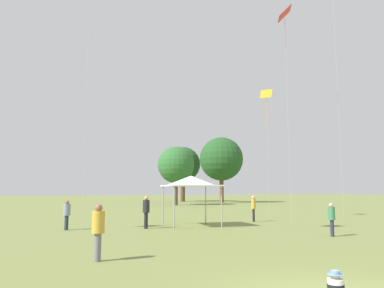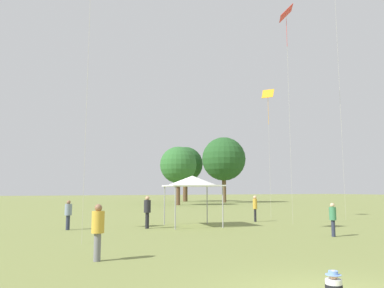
{
  "view_description": "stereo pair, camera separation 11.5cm",
  "coord_description": "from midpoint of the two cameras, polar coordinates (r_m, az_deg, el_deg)",
  "views": [
    {
      "loc": [
        -6.0,
        -5.73,
        2.2
      ],
      "look_at": [
        0.04,
        6.75,
        3.9
      ],
      "focal_mm": 35.0,
      "sensor_mm": 36.0,
      "label": 1
    },
    {
      "loc": [
        -5.89,
        -5.78,
        2.2
      ],
      "look_at": [
        0.04,
        6.75,
        3.9
      ],
      "focal_mm": 35.0,
      "sensor_mm": 36.0,
      "label": 2
    }
  ],
  "objects": [
    {
      "name": "distant_tree_2",
      "position": [
        66.48,
        4.91,
        -2.3
      ],
      "size": [
        7.68,
        7.68,
        11.49
      ],
      "color": "brown",
      "rests_on": "ground"
    },
    {
      "name": "kite_3",
      "position": [
        30.51,
        11.61,
        6.83
      ],
      "size": [
        0.97,
        1.03,
        10.19
      ],
      "rotation": [
        0.0,
        0.0,
        4.61
      ],
      "color": "orange",
      "rests_on": "ground"
    },
    {
      "name": "canopy_tent",
      "position": [
        23.14,
        0.21,
        -5.7
      ],
      "size": [
        3.64,
        3.64,
        3.07
      ],
      "rotation": [
        0.0,
        0.0,
        -0.16
      ],
      "color": "white",
      "rests_on": "ground"
    },
    {
      "name": "kite_2",
      "position": [
        27.98,
        14.29,
        17.91
      ],
      "size": [
        1.36,
        1.45,
        14.75
      ],
      "rotation": [
        0.0,
        0.0,
        3.34
      ],
      "color": "red",
      "rests_on": "ground"
    },
    {
      "name": "distant_tree_1",
      "position": [
        72.06,
        -0.98,
        -3.15
      ],
      "size": [
        6.71,
        6.71,
        10.45
      ],
      "color": "brown",
      "rests_on": "ground"
    },
    {
      "name": "person_standing_4",
      "position": [
        21.98,
        -6.67,
        -9.84
      ],
      "size": [
        0.42,
        0.42,
        1.84
      ],
      "rotation": [
        0.0,
        0.0,
        3.22
      ],
      "color": "black",
      "rests_on": "ground"
    },
    {
      "name": "person_standing_3",
      "position": [
        12.33,
        -13.88,
        -12.21
      ],
      "size": [
        0.47,
        0.47,
        1.75
      ],
      "rotation": [
        0.0,
        0.0,
        2.94
      ],
      "color": "slate",
      "rests_on": "ground"
    },
    {
      "name": "person_standing_1",
      "position": [
        22.18,
        -18.2,
        -9.88
      ],
      "size": [
        0.4,
        0.4,
        1.62
      ],
      "rotation": [
        0.0,
        0.0,
        4.67
      ],
      "color": "#282D42",
      "rests_on": "ground"
    },
    {
      "name": "person_standing_2",
      "position": [
        26.74,
        9.7,
        -9.25
      ],
      "size": [
        0.35,
        0.35,
        1.8
      ],
      "rotation": [
        0.0,
        0.0,
        1.38
      ],
      "color": "black",
      "rests_on": "ground"
    },
    {
      "name": "person_standing_0",
      "position": [
        19.32,
        20.82,
        -10.28
      ],
      "size": [
        0.43,
        0.43,
        1.58
      ],
      "rotation": [
        0.0,
        0.0,
        1.12
      ],
      "color": "#282D42",
      "rests_on": "ground"
    },
    {
      "name": "distant_tree_0",
      "position": [
        55.05,
        -2.04,
        -3.23
      ],
      "size": [
        5.38,
        5.38,
        8.54
      ],
      "color": "brown",
      "rests_on": "ground"
    },
    {
      "name": "seated_toddler",
      "position": [
        8.71,
        21.04,
        -19.68
      ],
      "size": [
        0.42,
        0.53,
        0.56
      ],
      "rotation": [
        0.0,
        0.0,
        0.02
      ],
      "color": "#383D56",
      "rests_on": "ground"
    }
  ]
}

